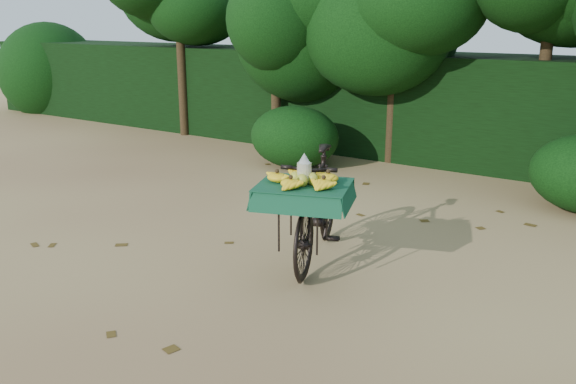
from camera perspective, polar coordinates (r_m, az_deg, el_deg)
The scene contains 6 objects.
ground at distance 5.31m, azimuth 2.22°, elevation -11.03°, with size 80.00×80.00×0.00m, color tan.
vendor_bicycle at distance 6.15m, azimuth 2.68°, elevation -1.22°, with size 1.27×2.01×1.15m.
hedge_backdrop at distance 10.73m, azimuth 20.40°, elevation 6.95°, with size 26.00×1.80×1.80m, color black.
tree_row at distance 10.03m, azimuth 16.20°, elevation 13.09°, with size 14.50×2.00×4.00m, color black, non-canonical shape.
bush_clumps at distance 8.78m, azimuth 20.08°, elevation 2.15°, with size 8.80×1.70×0.90m, color black, non-canonical shape.
leaf_litter at distance 5.81m, azimuth 5.63°, elevation -8.52°, with size 7.00×7.30×0.01m, color #4A3713, non-canonical shape.
Camera 1 is at (2.46, -4.03, 2.42)m, focal length 38.00 mm.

